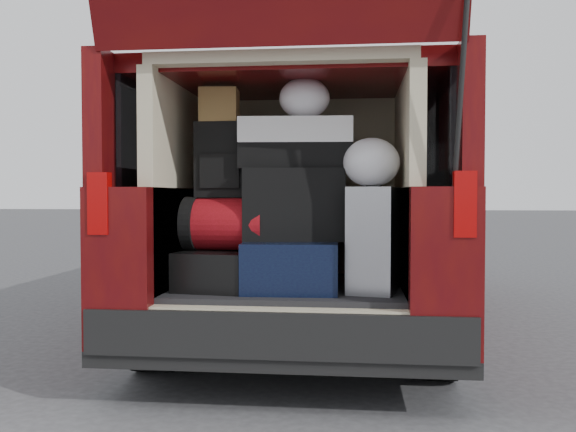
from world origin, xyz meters
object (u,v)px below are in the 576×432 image
object	(u,v)px
navy_hardshell	(292,264)
black_soft_case	(293,205)
twotone_duffel	(296,144)
silver_roller	(374,239)
red_duffel	(226,224)
backpack	(223,160)
black_hardshell	(221,269)

from	to	relation	value
navy_hardshell	black_soft_case	bearing A→B (deg)	75.38
twotone_duffel	silver_roller	bearing A→B (deg)	-18.78
red_duffel	black_soft_case	xyz separation A→B (m)	(0.37, 0.04, 0.11)
navy_hardshell	twotone_duffel	distance (m)	0.66
backpack	twotone_duffel	distance (m)	0.41
navy_hardshell	black_soft_case	size ratio (longest dim) A/B	1.12
navy_hardshell	red_duffel	xyz separation A→B (m)	(-0.36, -0.02, 0.22)
silver_roller	black_hardshell	bearing A→B (deg)	-171.35
red_duffel	black_soft_case	size ratio (longest dim) A/B	0.82
silver_roller	twotone_duffel	size ratio (longest dim) A/B	0.90
backpack	twotone_duffel	xyz separation A→B (m)	(0.40, 0.03, 0.09)
backpack	twotone_duffel	world-z (taller)	twotone_duffel
red_duffel	backpack	bearing A→B (deg)	119.95
silver_roller	backpack	xyz separation A→B (m)	(-0.83, 0.09, 0.43)
navy_hardshell	backpack	world-z (taller)	backpack
black_hardshell	black_soft_case	distance (m)	0.53
black_hardshell	twotone_duffel	xyz separation A→B (m)	(0.41, 0.08, 0.69)
navy_hardshell	black_soft_case	xyz separation A→B (m)	(0.00, 0.02, 0.33)
backpack	red_duffel	bearing A→B (deg)	-63.59
navy_hardshell	silver_roller	xyz separation A→B (m)	(0.44, -0.06, 0.14)
black_hardshell	silver_roller	xyz separation A→B (m)	(0.83, -0.04, 0.17)
navy_hardshell	red_duffel	size ratio (longest dim) A/B	1.37
navy_hardshell	black_soft_case	distance (m)	0.33
backpack	twotone_duffel	bearing A→B (deg)	4.26
black_hardshell	silver_roller	world-z (taller)	silver_roller
black_hardshell	twotone_duffel	size ratio (longest dim) A/B	0.85
black_hardshell	black_soft_case	bearing A→B (deg)	13.03
navy_hardshell	backpack	bearing A→B (deg)	173.34
silver_roller	red_duffel	bearing A→B (deg)	-171.46
navy_hardshell	silver_roller	bearing A→B (deg)	-9.41
silver_roller	backpack	distance (m)	0.94
red_duffel	black_soft_case	distance (m)	0.39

